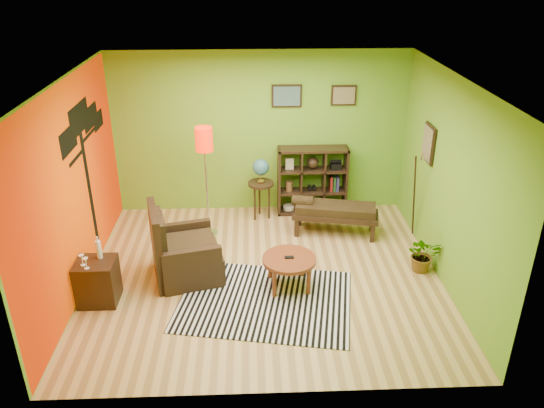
{
  "coord_description": "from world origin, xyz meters",
  "views": [
    {
      "loc": [
        -0.16,
        -6.43,
        4.21
      ],
      "look_at": [
        0.12,
        0.18,
        1.05
      ],
      "focal_mm": 35.0,
      "sensor_mm": 36.0,
      "label": 1
    }
  ],
  "objects_px": {
    "globe_table": "(261,174)",
    "potted_plant": "(423,258)",
    "coffee_table": "(289,262)",
    "cube_shelf": "(313,181)",
    "bench": "(333,211)",
    "armchair": "(183,256)",
    "floor_lamp": "(205,149)",
    "side_cabinet": "(98,281)"
  },
  "relations": [
    {
      "from": "side_cabinet",
      "to": "globe_table",
      "type": "xyz_separation_m",
      "value": [
        2.2,
        2.36,
        0.51
      ]
    },
    {
      "from": "bench",
      "to": "potted_plant",
      "type": "height_order",
      "value": "bench"
    },
    {
      "from": "armchair",
      "to": "globe_table",
      "type": "xyz_separation_m",
      "value": [
        1.15,
        1.81,
        0.48
      ]
    },
    {
      "from": "coffee_table",
      "to": "globe_table",
      "type": "bearing_deg",
      "value": 98.92
    },
    {
      "from": "floor_lamp",
      "to": "bench",
      "type": "xyz_separation_m",
      "value": [
        2.02,
        -0.04,
        -1.07
      ]
    },
    {
      "from": "cube_shelf",
      "to": "bench",
      "type": "xyz_separation_m",
      "value": [
        0.24,
        -0.81,
        -0.19
      ]
    },
    {
      "from": "potted_plant",
      "to": "side_cabinet",
      "type": "bearing_deg",
      "value": -172.91
    },
    {
      "from": "coffee_table",
      "to": "potted_plant",
      "type": "xyz_separation_m",
      "value": [
        1.96,
        0.32,
        -0.18
      ]
    },
    {
      "from": "bench",
      "to": "coffee_table",
      "type": "bearing_deg",
      "value": -118.75
    },
    {
      "from": "globe_table",
      "to": "cube_shelf",
      "type": "relative_size",
      "value": 0.9
    },
    {
      "from": "globe_table",
      "to": "bench",
      "type": "distance_m",
      "value": 1.38
    },
    {
      "from": "globe_table",
      "to": "coffee_table",
      "type": "bearing_deg",
      "value": -81.08
    },
    {
      "from": "globe_table",
      "to": "potted_plant",
      "type": "xyz_separation_m",
      "value": [
        2.3,
        -1.8,
        -0.61
      ]
    },
    {
      "from": "cube_shelf",
      "to": "potted_plant",
      "type": "height_order",
      "value": "cube_shelf"
    },
    {
      "from": "floor_lamp",
      "to": "cube_shelf",
      "type": "height_order",
      "value": "floor_lamp"
    },
    {
      "from": "armchair",
      "to": "potted_plant",
      "type": "height_order",
      "value": "armchair"
    },
    {
      "from": "side_cabinet",
      "to": "bench",
      "type": "xyz_separation_m",
      "value": [
        3.36,
        1.74,
        0.1
      ]
    },
    {
      "from": "floor_lamp",
      "to": "globe_table",
      "type": "distance_m",
      "value": 1.24
    },
    {
      "from": "potted_plant",
      "to": "globe_table",
      "type": "bearing_deg",
      "value": 141.94
    },
    {
      "from": "armchair",
      "to": "globe_table",
      "type": "bearing_deg",
      "value": 57.55
    },
    {
      "from": "coffee_table",
      "to": "armchair",
      "type": "relative_size",
      "value": 0.67
    },
    {
      "from": "armchair",
      "to": "side_cabinet",
      "type": "distance_m",
      "value": 1.19
    },
    {
      "from": "armchair",
      "to": "side_cabinet",
      "type": "bearing_deg",
      "value": -152.36
    },
    {
      "from": "armchair",
      "to": "cube_shelf",
      "type": "xyz_separation_m",
      "value": [
        2.06,
        1.99,
        0.27
      ]
    },
    {
      "from": "globe_table",
      "to": "bench",
      "type": "bearing_deg",
      "value": -28.33
    },
    {
      "from": "globe_table",
      "to": "potted_plant",
      "type": "relative_size",
      "value": 2.04
    },
    {
      "from": "coffee_table",
      "to": "floor_lamp",
      "type": "relative_size",
      "value": 0.4
    },
    {
      "from": "coffee_table",
      "to": "globe_table",
      "type": "xyz_separation_m",
      "value": [
        -0.33,
        2.12,
        0.43
      ]
    },
    {
      "from": "armchair",
      "to": "globe_table",
      "type": "relative_size",
      "value": 1.03
    },
    {
      "from": "cube_shelf",
      "to": "potted_plant",
      "type": "bearing_deg",
      "value": -55.07
    },
    {
      "from": "bench",
      "to": "globe_table",
      "type": "bearing_deg",
      "value": 151.67
    },
    {
      "from": "cube_shelf",
      "to": "bench",
      "type": "height_order",
      "value": "cube_shelf"
    },
    {
      "from": "bench",
      "to": "floor_lamp",
      "type": "bearing_deg",
      "value": 178.82
    },
    {
      "from": "armchair",
      "to": "globe_table",
      "type": "height_order",
      "value": "armchair"
    },
    {
      "from": "floor_lamp",
      "to": "bench",
      "type": "relative_size",
      "value": 1.26
    },
    {
      "from": "globe_table",
      "to": "potted_plant",
      "type": "height_order",
      "value": "globe_table"
    },
    {
      "from": "coffee_table",
      "to": "side_cabinet",
      "type": "distance_m",
      "value": 2.55
    },
    {
      "from": "side_cabinet",
      "to": "cube_shelf",
      "type": "relative_size",
      "value": 0.76
    },
    {
      "from": "side_cabinet",
      "to": "potted_plant",
      "type": "xyz_separation_m",
      "value": [
        4.5,
        0.56,
        -0.1
      ]
    },
    {
      "from": "bench",
      "to": "potted_plant",
      "type": "distance_m",
      "value": 1.65
    },
    {
      "from": "coffee_table",
      "to": "cube_shelf",
      "type": "xyz_separation_m",
      "value": [
        0.58,
        2.31,
        0.21
      ]
    },
    {
      "from": "coffee_table",
      "to": "floor_lamp",
      "type": "height_order",
      "value": "floor_lamp"
    }
  ]
}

